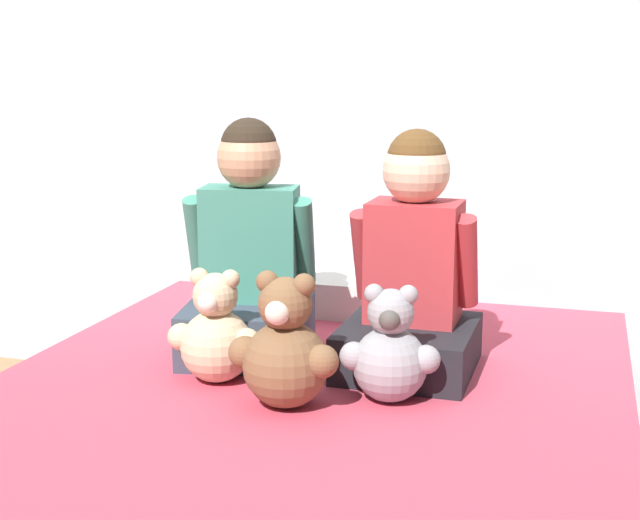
# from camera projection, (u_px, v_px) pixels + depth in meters

# --- Properties ---
(wall_behind_bed) EXTENTS (8.00, 0.06, 2.50)m
(wall_behind_bed) POSITION_uv_depth(u_px,v_px,m) (400.00, 37.00, 2.93)
(wall_behind_bed) COLOR silver
(wall_behind_bed) RESTS_ON ground_plane
(bed) EXTENTS (1.53, 1.95, 0.41)m
(bed) POSITION_uv_depth(u_px,v_px,m) (297.00, 476.00, 2.11)
(bed) COLOR #2D2D33
(bed) RESTS_ON ground_plane
(child_on_left) EXTENTS (0.37, 0.39, 0.62)m
(child_on_left) POSITION_uv_depth(u_px,v_px,m) (249.00, 261.00, 2.33)
(child_on_left) COLOR #384251
(child_on_left) RESTS_ON bed
(child_on_right) EXTENTS (0.33, 0.36, 0.60)m
(child_on_right) POSITION_uv_depth(u_px,v_px,m) (412.00, 274.00, 2.21)
(child_on_right) COLOR black
(child_on_right) RESTS_ON bed
(teddy_bear_held_by_left_child) EXTENTS (0.23, 0.18, 0.28)m
(teddy_bear_held_by_left_child) POSITION_uv_depth(u_px,v_px,m) (216.00, 335.00, 2.13)
(teddy_bear_held_by_left_child) COLOR #D1B78E
(teddy_bear_held_by_left_child) RESTS_ON bed
(teddy_bear_held_by_right_child) EXTENTS (0.23, 0.17, 0.27)m
(teddy_bear_held_by_right_child) POSITION_uv_depth(u_px,v_px,m) (390.00, 353.00, 2.00)
(teddy_bear_held_by_right_child) COLOR #939399
(teddy_bear_held_by_right_child) RESTS_ON bed
(teddy_bear_between_children) EXTENTS (0.26, 0.19, 0.31)m
(teddy_bear_between_children) POSITION_uv_depth(u_px,v_px,m) (286.00, 351.00, 1.97)
(teddy_bear_between_children) COLOR brown
(teddy_bear_between_children) RESTS_ON bed
(pillow_at_headboard) EXTENTS (0.49, 0.33, 0.11)m
(pillow_at_headboard) POSITION_uv_depth(u_px,v_px,m) (374.00, 293.00, 2.78)
(pillow_at_headboard) COLOR silver
(pillow_at_headboard) RESTS_ON bed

